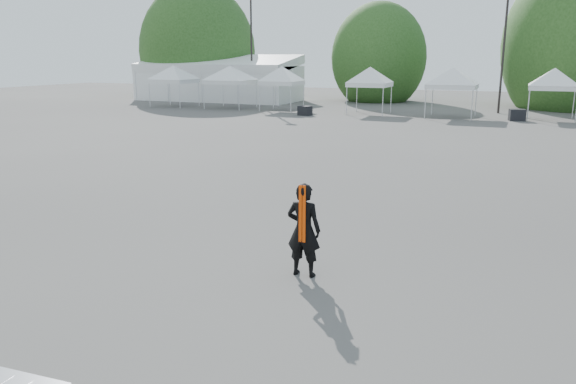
% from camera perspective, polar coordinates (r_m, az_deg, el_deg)
% --- Properties ---
extents(ground, '(120.00, 120.00, 0.00)m').
position_cam_1_polar(ground, '(13.44, 1.03, -3.84)').
color(ground, '#474442').
rests_on(ground, ground).
extents(marquee, '(15.00, 6.25, 4.23)m').
position_cam_1_polar(marquee, '(54.04, -7.09, 11.31)').
color(marquee, white).
rests_on(marquee, ground).
extents(light_pole_west, '(0.60, 0.25, 10.30)m').
position_cam_1_polar(light_pole_west, '(51.27, -3.75, 15.51)').
color(light_pole_west, black).
rests_on(light_pole_west, ground).
extents(light_pole_east, '(0.60, 0.25, 9.80)m').
position_cam_1_polar(light_pole_east, '(43.98, 21.17, 14.65)').
color(light_pole_east, black).
rests_on(light_pole_east, ground).
extents(tree_far_w, '(4.80, 4.80, 7.30)m').
position_cam_1_polar(tree_far_w, '(58.62, -9.17, 13.92)').
color(tree_far_w, '#382314').
rests_on(tree_far_w, ground).
extents(tree_mid_w, '(4.16, 4.16, 6.33)m').
position_cam_1_polar(tree_mid_w, '(53.46, 9.19, 13.32)').
color(tree_mid_w, '#382314').
rests_on(tree_mid_w, ground).
extents(tent_a, '(4.35, 4.35, 3.88)m').
position_cam_1_polar(tent_a, '(47.83, -11.57, 12.16)').
color(tent_a, silver).
rests_on(tent_a, ground).
extents(tent_b, '(4.66, 4.66, 3.88)m').
position_cam_1_polar(tent_b, '(45.54, -5.91, 12.30)').
color(tent_b, silver).
rests_on(tent_b, ground).
extents(tent_c, '(3.91, 3.91, 3.88)m').
position_cam_1_polar(tent_c, '(43.41, -0.65, 12.31)').
color(tent_c, silver).
rests_on(tent_c, ground).
extents(tent_d, '(3.96, 3.96, 3.88)m').
position_cam_1_polar(tent_d, '(41.29, 8.35, 12.10)').
color(tent_d, silver).
rests_on(tent_d, ground).
extents(tent_e, '(4.48, 4.48, 3.88)m').
position_cam_1_polar(tent_e, '(39.85, 16.44, 11.66)').
color(tent_e, silver).
rests_on(tent_e, ground).
extents(tent_f, '(4.20, 4.20, 3.88)m').
position_cam_1_polar(tent_f, '(40.65, 25.49, 10.94)').
color(tent_f, silver).
rests_on(tent_f, ground).
extents(man, '(0.66, 0.44, 1.79)m').
position_cam_1_polar(man, '(10.44, 1.60, -3.85)').
color(man, black).
rests_on(man, ground).
extents(crate_west, '(1.00, 0.87, 0.66)m').
position_cam_1_polar(crate_west, '(39.82, 1.73, 8.26)').
color(crate_west, black).
rests_on(crate_west, ground).
extents(crate_mid, '(1.10, 0.94, 0.74)m').
position_cam_1_polar(crate_mid, '(39.30, 22.25, 7.25)').
color(crate_mid, black).
rests_on(crate_mid, ground).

